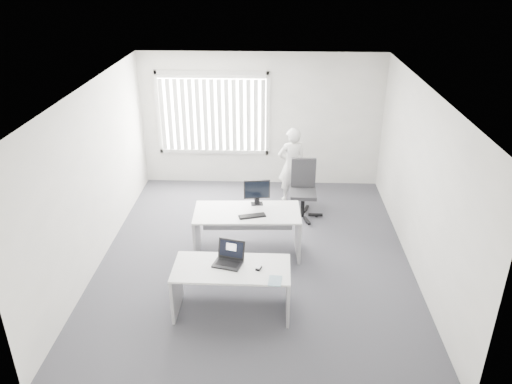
{
  "coord_description": "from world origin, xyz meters",
  "views": [
    {
      "loc": [
        0.29,
        -6.98,
        4.5
      ],
      "look_at": [
        0.01,
        0.15,
        1.11
      ],
      "focal_mm": 35.0,
      "sensor_mm": 36.0,
      "label": 1
    }
  ],
  "objects_px": {
    "desk_near": "(232,280)",
    "desk_far": "(247,223)",
    "monitor": "(257,192)",
    "person": "(292,165)",
    "laptop": "(227,256)",
    "office_chair": "(303,199)"
  },
  "relations": [
    {
      "from": "desk_near",
      "to": "desk_far",
      "type": "height_order",
      "value": "desk_far"
    },
    {
      "from": "desk_far",
      "to": "monitor",
      "type": "height_order",
      "value": "monitor"
    },
    {
      "from": "desk_near",
      "to": "office_chair",
      "type": "distance_m",
      "value": 3.09
    },
    {
      "from": "desk_near",
      "to": "monitor",
      "type": "xyz_separation_m",
      "value": [
        0.27,
        1.78,
        0.47
      ]
    },
    {
      "from": "monitor",
      "to": "desk_near",
      "type": "bearing_deg",
      "value": -106.19
    },
    {
      "from": "person",
      "to": "laptop",
      "type": "xyz_separation_m",
      "value": [
        -0.95,
        -3.48,
        0.1
      ]
    },
    {
      "from": "laptop",
      "to": "person",
      "type": "bearing_deg",
      "value": 89.82
    },
    {
      "from": "desk_near",
      "to": "person",
      "type": "relative_size",
      "value": 1.04
    },
    {
      "from": "desk_near",
      "to": "desk_far",
      "type": "bearing_deg",
      "value": 85.65
    },
    {
      "from": "desk_near",
      "to": "person",
      "type": "bearing_deg",
      "value": 76.3
    },
    {
      "from": "office_chair",
      "to": "laptop",
      "type": "distance_m",
      "value": 3.09
    },
    {
      "from": "person",
      "to": "laptop",
      "type": "relative_size",
      "value": 4.06
    },
    {
      "from": "desk_far",
      "to": "laptop",
      "type": "xyz_separation_m",
      "value": [
        -0.18,
        -1.44,
        0.3
      ]
    },
    {
      "from": "laptop",
      "to": "monitor",
      "type": "xyz_separation_m",
      "value": [
        0.33,
        1.72,
        0.13
      ]
    },
    {
      "from": "desk_far",
      "to": "desk_near",
      "type": "bearing_deg",
      "value": -97.29
    },
    {
      "from": "desk_near",
      "to": "desk_far",
      "type": "distance_m",
      "value": 1.51
    },
    {
      "from": "desk_near",
      "to": "monitor",
      "type": "distance_m",
      "value": 1.86
    },
    {
      "from": "desk_far",
      "to": "laptop",
      "type": "relative_size",
      "value": 4.62
    },
    {
      "from": "desk_far",
      "to": "office_chair",
      "type": "relative_size",
      "value": 1.58
    },
    {
      "from": "desk_far",
      "to": "monitor",
      "type": "xyz_separation_m",
      "value": [
        0.15,
        0.28,
        0.43
      ]
    },
    {
      "from": "laptop",
      "to": "monitor",
      "type": "bearing_deg",
      "value": 94.19
    },
    {
      "from": "person",
      "to": "monitor",
      "type": "height_order",
      "value": "person"
    }
  ]
}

